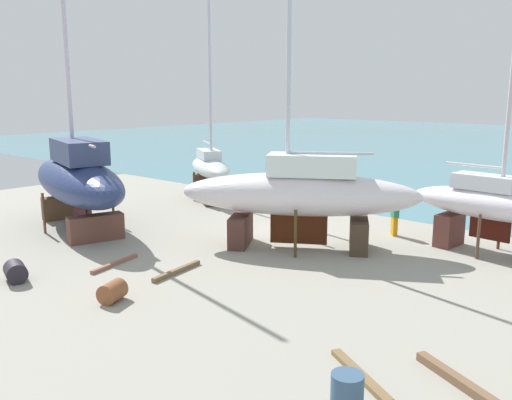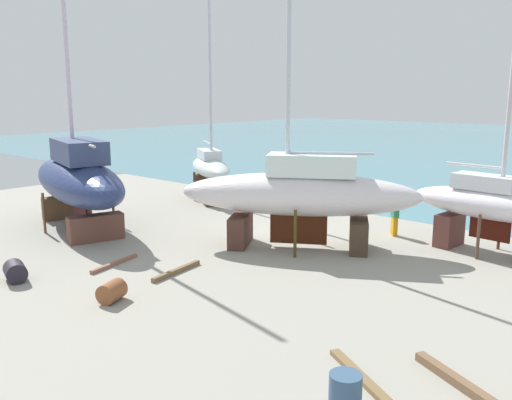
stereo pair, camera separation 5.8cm
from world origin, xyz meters
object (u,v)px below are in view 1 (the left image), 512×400
Objects in this scene: sailboat_mid_port at (78,180)px; sailboat_far_slipway at (210,169)px; sailboat_small_center at (491,206)px; barrel_blue_faded at (16,272)px; sailboat_large_starboard at (300,193)px; worker at (395,216)px; barrel_by_slipway at (112,292)px; barrel_tipped_right at (347,396)px.

sailboat_far_slipway is at bearing -71.37° from sailboat_mid_port.
barrel_blue_faded is at bearing -122.98° from sailboat_small_center.
sailboat_large_starboard is at bearing 7.23° from sailboat_far_slipway.
sailboat_large_starboard is 10.75m from barrel_blue_faded.
sailboat_mid_port is 8.54× the size of worker.
sailboat_large_starboard is at bearing -161.98° from worker.
worker is (11.84, -0.23, -0.95)m from sailboat_far_slipway.
sailboat_small_center is at bearing 51.79° from barrel_blue_faded.
sailboat_mid_port is at bearing 154.34° from barrel_by_slipway.
sailboat_large_starboard is at bearing 63.81° from barrel_blue_faded.
sailboat_mid_port is at bearing -55.88° from sailboat_far_slipway.
worker is 2.15× the size of barrel_by_slipway.
sailboat_large_starboard reaches higher than barrel_tipped_right.
barrel_blue_faded is (-10.73, -13.63, -1.56)m from sailboat_small_center.
sailboat_far_slipway reaches higher than worker.
worker is at bearing -147.31° from sailboat_large_starboard.
worker is (-4.04, 0.11, -1.02)m from sailboat_small_center.
sailboat_large_starboard is 19.45× the size of barrel_blue_faded.
worker reaches higher than barrel_tipped_right.
barrel_tipped_right is at bearing 2.95° from barrel_blue_faded.
sailboat_far_slipway is 12.79× the size of barrel_blue_faded.
sailboat_mid_port is 14.32m from worker.
barrel_by_slipway is at bearing -148.78° from worker.
sailboat_far_slipway is 10.79m from sailboat_large_starboard.
barrel_tipped_right is (5.73, -13.10, -0.43)m from worker.
barrel_by_slipway is at bearing 53.20° from sailboat_large_starboard.
sailboat_large_starboard is at bearing 85.04° from barrel_by_slipway.
worker is at bearing 30.61° from sailboat_far_slipway.
barrel_blue_faded is at bearing -164.45° from barrel_by_slipway.
sailboat_large_starboard is 10.11× the size of worker.
barrel_blue_faded reaches higher than barrel_by_slipway.
sailboat_mid_port is (-15.51, -8.34, 0.40)m from sailboat_small_center.
barrel_tipped_right is (17.56, -13.33, -1.38)m from sailboat_far_slipway.
sailboat_mid_port is 15.93× the size of barrel_tipped_right.
sailboat_far_slipway reaches higher than barrel_by_slipway.
barrel_tipped_right is at bearing -77.36° from sailboat_small_center.
barrel_tipped_right reaches higher than barrel_by_slipway.
worker is 1.92× the size of barrel_blue_faded.
barrel_blue_faded is (-6.69, -13.74, -0.54)m from worker.
sailboat_large_starboard is at bearing -139.76° from sailboat_mid_port.
sailboat_large_starboard reaches higher than worker.
barrel_blue_faded is at bearing 31.98° from sailboat_large_starboard.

